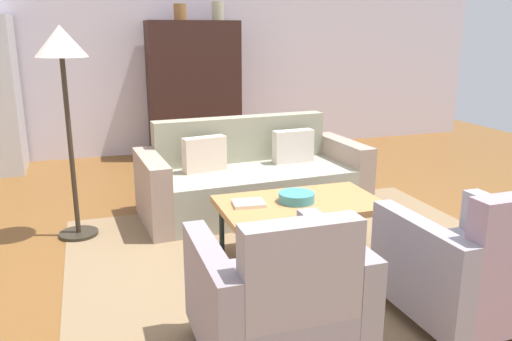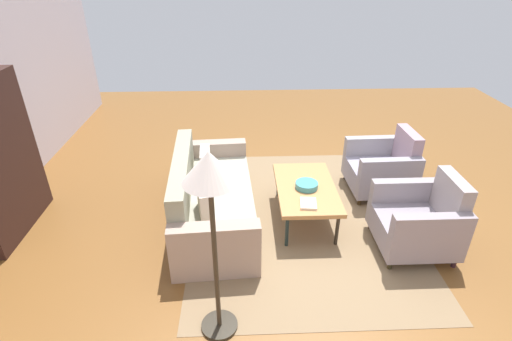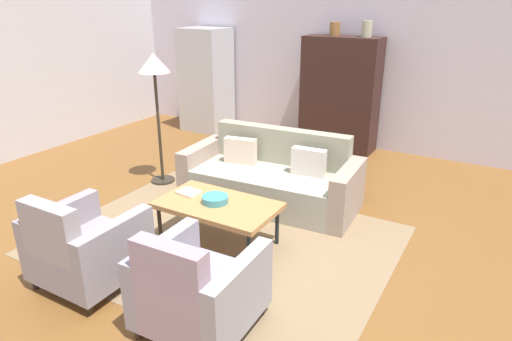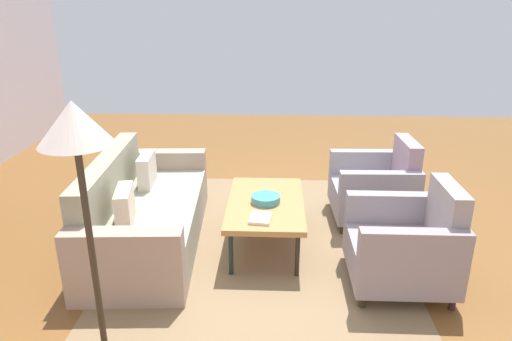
{
  "view_description": "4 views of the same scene",
  "coord_description": "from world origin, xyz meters",
  "views": [
    {
      "loc": [
        -1.56,
        -3.49,
        1.68
      ],
      "look_at": [
        -0.38,
        0.09,
        0.66
      ],
      "focal_mm": 36.4,
      "sensor_mm": 36.0,
      "label": 1
    },
    {
      "loc": [
        -4.05,
        0.64,
        2.85
      ],
      "look_at": [
        0.17,
        0.47,
        0.53
      ],
      "focal_mm": 27.16,
      "sensor_mm": 36.0,
      "label": 2
    },
    {
      "loc": [
        2.26,
        -3.46,
        2.38
      ],
      "look_at": [
        0.05,
        0.37,
        0.66
      ],
      "focal_mm": 31.71,
      "sensor_mm": 36.0,
      "label": 3
    },
    {
      "loc": [
        -4.05,
        -0.2,
        2.21
      ],
      "look_at": [
        -0.2,
        -0.03,
        0.79
      ],
      "focal_mm": 32.46,
      "sensor_mm": 36.0,
      "label": 4
    }
  ],
  "objects": [
    {
      "name": "armchair_right",
      "position": [
        0.49,
        -1.29,
        0.34
      ],
      "size": [
        0.82,
        0.82,
        0.88
      ],
      "rotation": [
        0.0,
        0.0,
        0.03
      ],
      "color": "#382915",
      "rests_on": "ground"
    },
    {
      "name": "ground_plane",
      "position": [
        0.0,
        0.0,
        0.0
      ],
      "size": [
        10.43,
        10.43,
        0.0
      ],
      "primitive_type": "plane",
      "color": "brown"
    },
    {
      "name": "area_rug",
      "position": [
        -0.11,
        -0.07,
        0.0
      ],
      "size": [
        3.4,
        2.6,
        0.01
      ],
      "primitive_type": "cube",
      "color": "#836A4B",
      "rests_on": "ground"
    },
    {
      "name": "coffee_table",
      "position": [
        -0.11,
        -0.12,
        0.41
      ],
      "size": [
        1.2,
        0.7,
        0.45
      ],
      "color": "#1B2827",
      "rests_on": "ground"
    },
    {
      "name": "armchair_left",
      "position": [
        -0.71,
        -1.29,
        0.34
      ],
      "size": [
        0.8,
        0.8,
        0.88
      ],
      "rotation": [
        0.0,
        0.0,
        -0.0
      ],
      "color": "#302A16",
      "rests_on": "ground"
    },
    {
      "name": "couch",
      "position": [
        -0.12,
        1.07,
        0.29
      ],
      "size": [
        2.15,
        1.02,
        0.86
      ],
      "rotation": [
        0.0,
        0.0,
        3.2
      ],
      "color": "#9A9885",
      "rests_on": "ground"
    },
    {
      "name": "cabinet",
      "position": [
        -0.17,
        3.45,
        0.9
      ],
      "size": [
        1.2,
        0.51,
        1.8
      ],
      "color": "#331D19",
      "rests_on": "ground"
    },
    {
      "name": "wall_back",
      "position": [
        0.0,
        3.79,
        1.4
      ],
      "size": [
        8.69,
        0.12,
        2.8
      ],
      "primitive_type": "cube",
      "color": "silver",
      "rests_on": "ground"
    },
    {
      "name": "vase_tall",
      "position": [
        -0.32,
        3.44,
        1.9
      ],
      "size": [
        0.16,
        0.16,
        0.2
      ],
      "primitive_type": "cylinder",
      "color": "olive",
      "rests_on": "cabinet"
    },
    {
      "name": "floor_lamp",
      "position": [
        -1.71,
        0.87,
        1.44
      ],
      "size": [
        0.4,
        0.4,
        1.72
      ],
      "color": "#2C261C",
      "rests_on": "ground"
    },
    {
      "name": "book_stack",
      "position": [
        -0.5,
        -0.08,
        0.46
      ],
      "size": [
        0.25,
        0.2,
        0.03
      ],
      "color": "beige",
      "rests_on": "coffee_table"
    },
    {
      "name": "fruit_bowl",
      "position": [
        -0.14,
        -0.12,
        0.49
      ],
      "size": [
        0.27,
        0.27,
        0.07
      ],
      "primitive_type": "cylinder",
      "color": "teal",
      "rests_on": "coffee_table"
    },
    {
      "name": "refrigerator",
      "position": [
        -2.73,
        3.34,
        0.93
      ],
      "size": [
        0.8,
        0.73,
        1.85
      ],
      "color": "#B7BABF",
      "rests_on": "ground"
    },
    {
      "name": "vase_round",
      "position": [
        0.18,
        3.44,
        1.92
      ],
      "size": [
        0.16,
        0.16,
        0.24
      ],
      "primitive_type": "cylinder",
      "color": "#B3AE8D",
      "rests_on": "cabinet"
    }
  ]
}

